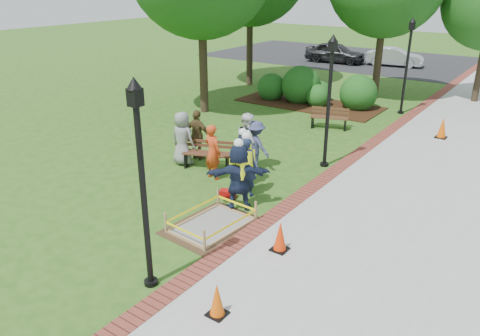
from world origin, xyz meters
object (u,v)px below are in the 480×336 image
Objects in this scene: bench_near at (208,160)px; hivis_worker_b at (246,164)px; hivis_worker_a at (239,175)px; hivis_worker_c at (243,157)px; lamp_near at (142,173)px; cone_front at (217,300)px; wet_concrete_pad at (212,218)px.

hivis_worker_b is at bearing -24.28° from bench_near.
hivis_worker_c is (-0.82, 1.37, -0.10)m from hivis_worker_a.
lamp_near is at bearing -82.42° from hivis_worker_a.
hivis_worker_a is (2.56, -1.84, 0.71)m from bench_near.
cone_front is at bearing 1.00° from lamp_near.
hivis_worker_a is at bearing 120.29° from cone_front.
hivis_worker_b reaches higher than cone_front.
hivis_worker_a is 1.12× the size of hivis_worker_c.
bench_near is at bearing 130.36° from cone_front.
cone_front is at bearing -59.71° from hivis_worker_a.
lamp_near reaches higher than hivis_worker_b.
lamp_near reaches higher than hivis_worker_a.
wet_concrete_pad is 3.36m from cone_front.
lamp_near is at bearing -61.43° from bench_near.
wet_concrete_pad is 2.79m from hivis_worker_c.
cone_front is (4.76, -5.61, 0.06)m from bench_near.
cone_front is 0.16× the size of lamp_near.
bench_near is at bearing 144.34° from hivis_worker_a.
lamp_near reaches higher than wet_concrete_pad.
hivis_worker_a is at bearing 91.43° from wet_concrete_pad.
hivis_worker_a is (-0.51, 3.80, -1.49)m from lamp_near.
bench_near is 0.95× the size of hivis_worker_c.
cone_front is 5.29m from hivis_worker_b.
hivis_worker_a reaches higher than hivis_worker_b.
hivis_worker_c is (-0.48, 0.54, -0.05)m from hivis_worker_b.
wet_concrete_pad is at bearing -71.71° from hivis_worker_c.
cone_front is (2.17, -2.57, 0.10)m from wet_concrete_pad.
bench_near is at bearing 118.57° from lamp_near.
hivis_worker_b is (-0.84, 4.63, -1.54)m from lamp_near.
cone_front is at bearing -49.77° from wet_concrete_pad.
lamp_near is 2.13× the size of hivis_worker_a.
bench_near is 2.42× the size of cone_front.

